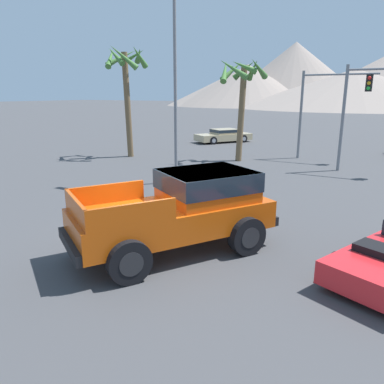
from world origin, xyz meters
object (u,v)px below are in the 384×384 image
object	(u,v)px
palm_tree_leaning	(126,74)
orange_pickup_truck	(185,207)
traffic_light_crosswalk	(376,98)
street_lamp_post	(175,61)
parked_car_tan	(224,135)
palm_tree_tall	(241,84)
traffic_light_main	(331,97)

from	to	relation	value
palm_tree_leaning	orange_pickup_truck	bearing A→B (deg)	-46.60
traffic_light_crosswalk	street_lamp_post	xyz separation A→B (m)	(-7.40, -6.41, 1.51)
parked_car_tan	street_lamp_post	size ratio (longest dim) A/B	0.54
palm_tree_tall	street_lamp_post	bearing A→B (deg)	-93.17
parked_car_tan	street_lamp_post	xyz separation A→B (m)	(4.03, -14.21, 4.66)
palm_tree_tall	traffic_light_main	bearing A→B (deg)	31.05
street_lamp_post	palm_tree_tall	distance (m)	6.69
palm_tree_tall	palm_tree_leaning	world-z (taller)	palm_tree_leaning
traffic_light_crosswalk	palm_tree_leaning	size ratio (longest dim) A/B	0.79
orange_pickup_truck	traffic_light_crosswalk	bearing A→B (deg)	107.80
parked_car_tan	traffic_light_crosswalk	bearing A→B (deg)	-179.15
parked_car_tan	palm_tree_leaning	xyz separation A→B (m)	(-2.32, -9.49, 4.51)
traffic_light_crosswalk	palm_tree_leaning	world-z (taller)	palm_tree_leaning
street_lamp_post	palm_tree_tall	size ratio (longest dim) A/B	1.50
traffic_light_main	palm_tree_tall	distance (m)	5.32
parked_car_tan	palm_tree_tall	distance (m)	9.58
street_lamp_post	palm_tree_leaning	bearing A→B (deg)	143.37
orange_pickup_truck	palm_tree_tall	distance (m)	13.84
parked_car_tan	palm_tree_leaning	world-z (taller)	palm_tree_leaning
parked_car_tan	traffic_light_crosswalk	world-z (taller)	traffic_light_crosswalk
orange_pickup_truck	parked_car_tan	world-z (taller)	orange_pickup_truck
traffic_light_crosswalk	palm_tree_tall	bearing A→B (deg)	178.11
orange_pickup_truck	traffic_light_main	world-z (taller)	traffic_light_main
palm_tree_leaning	traffic_light_main	bearing A→B (deg)	22.42
orange_pickup_truck	street_lamp_post	world-z (taller)	street_lamp_post
traffic_light_main	traffic_light_crosswalk	xyz separation A→B (m)	(2.53, -2.95, 0.02)
palm_tree_leaning	street_lamp_post	bearing A→B (deg)	-36.63
orange_pickup_truck	street_lamp_post	size ratio (longest dim) A/B	0.62
traffic_light_main	traffic_light_crosswalk	distance (m)	3.88
traffic_light_main	street_lamp_post	world-z (taller)	street_lamp_post
palm_tree_leaning	palm_tree_tall	bearing A→B (deg)	15.92
traffic_light_main	parked_car_tan	bearing A→B (deg)	151.39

